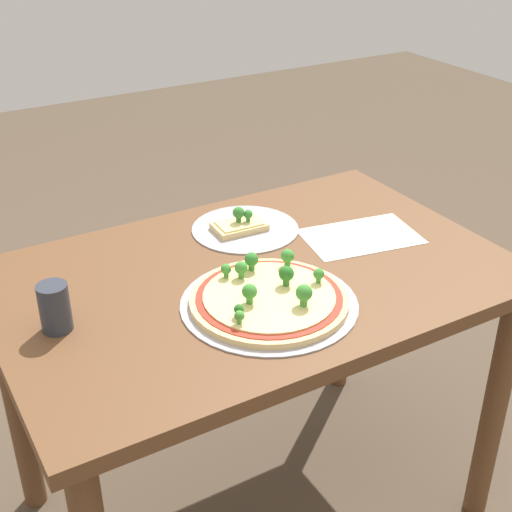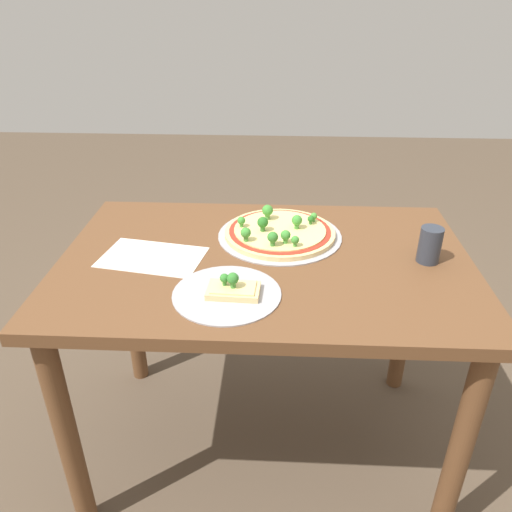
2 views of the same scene
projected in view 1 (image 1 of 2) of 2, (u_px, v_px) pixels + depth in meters
ground_plane at (254, 503)px, 1.99m from camera, size 8.00×8.00×0.00m
dining_table at (253, 312)px, 1.68m from camera, size 1.16×0.76×0.75m
pizza_tray_whole at (269, 298)px, 1.50m from camera, size 0.38×0.38×0.07m
pizza_tray_slice at (243, 227)px, 1.81m from camera, size 0.27×0.27×0.06m
drinking_cup at (55, 309)px, 1.40m from camera, size 0.06×0.06×0.10m
paper_menu at (361, 236)px, 1.78m from camera, size 0.31×0.23×0.00m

